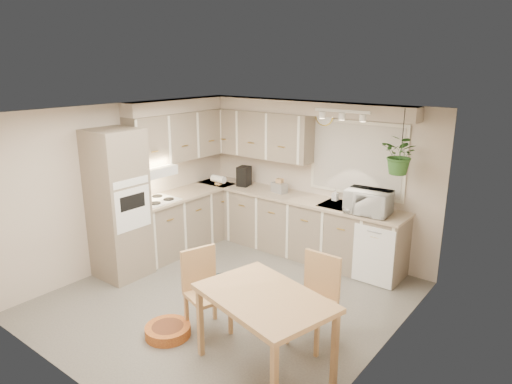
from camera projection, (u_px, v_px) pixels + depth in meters
floor at (228, 299)px, 5.91m from camera, size 4.20×4.20×0.00m
ceiling at (225, 112)px, 5.25m from camera, size 4.20×4.20×0.00m
wall_back at (315, 178)px, 7.18m from camera, size 4.00×0.04×2.40m
wall_front at (68, 270)px, 3.98m from camera, size 4.00×0.04×2.40m
wall_left at (125, 185)px, 6.76m from camera, size 0.04×4.20×2.40m
wall_right at (382, 250)px, 4.40m from camera, size 0.04×4.20×2.40m
base_cab_left at (185, 221)px, 7.45m from camera, size 0.60×1.85×0.90m
base_cab_back at (293, 225)px, 7.27m from camera, size 3.60×0.60×0.90m
counter_left at (184, 194)px, 7.32m from camera, size 0.64×1.89×0.04m
counter_back at (293, 197)px, 7.14m from camera, size 3.64×0.64×0.04m
oven_stack at (118, 205)px, 6.32m from camera, size 0.65×0.65×2.10m
wall_oven_face at (133, 209)px, 6.13m from camera, size 0.02×0.56×0.58m
upper_cab_left at (181, 136)px, 7.25m from camera, size 0.35×2.00×0.75m
upper_cab_back at (258, 134)px, 7.46m from camera, size 2.00×0.35×0.75m
soffit_left at (179, 106)px, 7.13m from camera, size 0.30×2.00×0.20m
soffit_back at (301, 107)px, 6.88m from camera, size 3.60×0.30×0.20m
cooktop at (156, 201)px, 6.87m from camera, size 0.52×0.58×0.02m
range_hood at (154, 171)px, 6.75m from camera, size 0.40×0.60×0.14m
window_blinds at (356, 159)px, 6.63m from camera, size 1.40×0.02×1.00m
window_frame at (357, 159)px, 6.64m from camera, size 1.50×0.02×1.10m
sink at (345, 209)px, 6.62m from camera, size 0.70×0.48×0.10m
dishwasher_front at (373, 256)px, 6.16m from camera, size 0.58×0.02×0.83m
track_light_bar at (342, 111)px, 6.04m from camera, size 0.80×0.04×0.04m
wall_clock at (325, 116)px, 6.80m from camera, size 0.30×0.03×0.30m
dining_table at (264, 333)px, 4.45m from camera, size 1.46×1.15×0.81m
chair_left at (208, 293)px, 5.07m from camera, size 0.56×0.56×0.95m
chair_back at (312, 302)px, 4.87m from camera, size 0.46×0.46×0.97m
braided_rug at (239, 290)px, 6.11m from camera, size 1.35×1.09×0.01m
pet_bed at (168, 331)px, 5.10m from camera, size 0.65×0.65×0.12m
microwave at (368, 199)px, 6.25m from camera, size 0.62×0.37×0.40m
soap_bottle at (335, 198)px, 6.86m from camera, size 0.09×0.18×0.08m
hanging_plant at (401, 159)px, 5.85m from camera, size 0.56×0.60×0.41m
coffee_maker at (244, 176)px, 7.68m from camera, size 0.23×0.26×0.33m
toaster at (279, 188)px, 7.30m from camera, size 0.28×0.20×0.15m
knife_block at (280, 185)px, 7.32m from camera, size 0.11×0.11×0.22m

